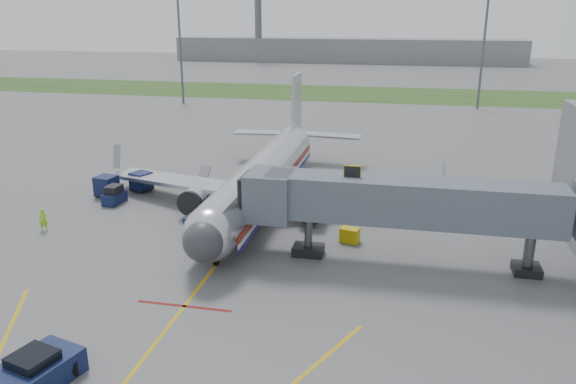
% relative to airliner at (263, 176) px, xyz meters
% --- Properties ---
extents(ground, '(400.00, 400.00, 0.00)m').
position_rel_airliner_xyz_m(ground, '(-0.00, -15.25, -2.65)').
color(ground, '#565659').
rests_on(ground, ground).
extents(grass_strip, '(300.00, 25.00, 0.01)m').
position_rel_airliner_xyz_m(grass_strip, '(-0.00, 74.75, -2.64)').
color(grass_strip, '#2D4C1E').
rests_on(grass_strip, ground).
extents(apron_markings, '(21.52, 50.00, 0.01)m').
position_rel_airliner_xyz_m(apron_markings, '(-0.00, -22.65, -2.64)').
color(apron_markings, gold).
rests_on(apron_markings, ground).
extents(airliner, '(32.10, 35.67, 10.25)m').
position_rel_airliner_xyz_m(airliner, '(0.00, 0.00, 0.00)').
color(airliner, silver).
rests_on(airliner, ground).
extents(jet_bridge, '(25.30, 4.00, 6.90)m').
position_rel_airliner_xyz_m(jet_bridge, '(12.86, -10.25, 1.82)').
color(jet_bridge, slate).
rests_on(jet_bridge, ground).
extents(light_mast_left, '(2.00, 0.44, 20.40)m').
position_rel_airliner_xyz_m(light_mast_left, '(-30.00, 54.75, 8.13)').
color(light_mast_left, '#595B60').
rests_on(light_mast_left, ground).
extents(light_mast_right, '(2.00, 0.44, 20.40)m').
position_rel_airliner_xyz_m(light_mast_right, '(25.00, 59.75, 8.13)').
color(light_mast_right, '#595B60').
rests_on(light_mast_right, ground).
extents(distant_terminal, '(120.00, 14.00, 8.00)m').
position_rel_airliner_xyz_m(distant_terminal, '(-10.00, 154.75, 1.35)').
color(distant_terminal, slate).
rests_on(distant_terminal, ground).
extents(control_tower, '(4.00, 4.00, 30.00)m').
position_rel_airliner_xyz_m(control_tower, '(-40.00, 149.75, 14.68)').
color(control_tower, '#595B60').
rests_on(control_tower, ground).
extents(pushback_tug, '(3.53, 4.66, 1.72)m').
position_rel_airliner_xyz_m(pushback_tug, '(-4.00, -27.78, -1.92)').
color(pushback_tug, '#0D163C').
rests_on(pushback_tug, ground).
extents(baggage_tug, '(1.42, 2.53, 1.72)m').
position_rel_airliner_xyz_m(baggage_tug, '(-13.51, -2.64, -1.89)').
color(baggage_tug, '#0D163C').
rests_on(baggage_tug, ground).
extents(baggage_cart_a, '(1.64, 1.64, 1.59)m').
position_rel_airliner_xyz_m(baggage_cart_a, '(-3.35, -8.48, -1.83)').
color(baggage_cart_a, '#0D163C').
rests_on(baggage_cart_a, ground).
extents(baggage_cart_b, '(2.11, 2.11, 1.97)m').
position_rel_airliner_xyz_m(baggage_cart_b, '(-15.25, -0.86, -1.64)').
color(baggage_cart_b, '#0D163C').
rests_on(baggage_cart_b, ground).
extents(baggage_cart_c, '(2.29, 2.29, 1.89)m').
position_rel_airliner_xyz_m(baggage_cart_c, '(-12.76, 1.38, -1.68)').
color(baggage_cart_c, '#0D163C').
rests_on(baggage_cart_c, ground).
extents(belt_loader, '(2.07, 4.94, 2.35)m').
position_rel_airliner_xyz_m(belt_loader, '(-6.33, 0.80, -2.06)').
color(belt_loader, '#0D163C').
rests_on(belt_loader, ground).
extents(ground_power_cart, '(1.59, 1.26, 1.11)m').
position_rel_airliner_xyz_m(ground_power_cart, '(8.70, -7.25, -2.10)').
color(ground_power_cart, gold).
rests_on(ground_power_cart, ground).
extents(ramp_worker, '(0.80, 0.70, 1.84)m').
position_rel_airliner_xyz_m(ramp_worker, '(-15.72, -10.04, -1.72)').
color(ramp_worker, '#91EB1B').
rests_on(ramp_worker, ground).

